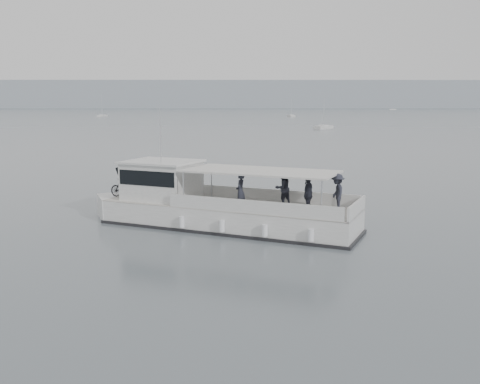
{
  "coord_description": "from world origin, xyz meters",
  "views": [
    {
      "loc": [
        0.89,
        -26.14,
        5.46
      ],
      "look_at": [
        1.08,
        -3.07,
        1.6
      ],
      "focal_mm": 40.0,
      "sensor_mm": 36.0,
      "label": 1
    }
  ],
  "objects": [
    {
      "name": "ground",
      "position": [
        0.0,
        0.0,
        0.0
      ],
      "size": [
        1400.0,
        1400.0,
        0.0
      ],
      "primitive_type": "plane",
      "color": "#515A60",
      "rests_on": "ground"
    },
    {
      "name": "headland",
      "position": [
        0.0,
        560.0,
        14.0
      ],
      "size": [
        1400.0,
        90.0,
        28.0
      ],
      "primitive_type": "cube",
      "color": "#939EA8",
      "rests_on": "ground"
    },
    {
      "name": "tour_boat",
      "position": [
        -0.44,
        -2.6,
        0.89
      ],
      "size": [
        12.45,
        7.61,
        5.43
      ],
      "rotation": [
        0.0,
        0.0,
        -0.43
      ],
      "color": "white",
      "rests_on": "ground"
    },
    {
      "name": "moored_fleet",
      "position": [
        -26.79,
        194.31,
        0.36
      ],
      "size": [
        405.42,
        358.51,
        11.05
      ],
      "color": "white",
      "rests_on": "ground"
    }
  ]
}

